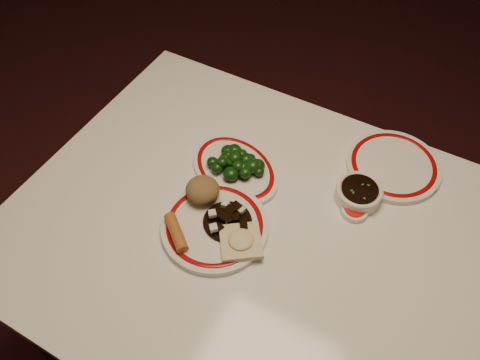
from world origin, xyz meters
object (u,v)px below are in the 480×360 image
at_px(fried_wonton, 241,241).
at_px(soy_bowl, 358,194).
at_px(broccoli_pile, 237,162).
at_px(spring_roll, 176,232).
at_px(main_plate, 215,226).
at_px(broccoli_plate, 235,169).
at_px(dining_table, 266,253).
at_px(rice_mound, 203,190).
at_px(stirfry_heap, 228,218).

distance_m(fried_wonton, soy_bowl, 0.31).
bearing_deg(broccoli_pile, soy_bowl, 12.57).
bearing_deg(spring_roll, main_plate, -3.80).
bearing_deg(broccoli_plate, main_plate, -75.76).
xyz_separation_m(main_plate, spring_roll, (-0.06, -0.07, 0.02)).
bearing_deg(spring_roll, dining_table, -18.11).
height_order(rice_mound, broccoli_plate, rice_mound).
distance_m(main_plate, broccoli_plate, 0.18).
distance_m(dining_table, broccoli_pile, 0.24).
height_order(dining_table, soy_bowl, soy_bowl).
bearing_deg(main_plate, stirfry_heap, 47.41).
relative_size(dining_table, stirfry_heap, 10.56).
bearing_deg(soy_bowl, dining_table, -127.02).
bearing_deg(spring_roll, broccoli_pile, 32.95).
bearing_deg(main_plate, soy_bowl, 43.08).
height_order(spring_roll, fried_wonton, spring_roll).
relative_size(broccoli_plate, soy_bowl, 2.81).
height_order(spring_roll, broccoli_plate, spring_roll).
bearing_deg(dining_table, main_plate, -156.50).
bearing_deg(main_plate, broccoli_plate, 104.24).
distance_m(rice_mound, fried_wonton, 0.16).
bearing_deg(fried_wonton, soy_bowl, 54.66).
height_order(dining_table, broccoli_pile, broccoli_pile).
relative_size(main_plate, soy_bowl, 2.88).
relative_size(dining_table, fried_wonton, 9.49).
relative_size(rice_mound, fried_wonton, 0.64).
bearing_deg(main_plate, spring_roll, -131.88).
distance_m(dining_table, broccoli_plate, 0.22).
xyz_separation_m(rice_mound, fried_wonton, (0.14, -0.07, -0.02)).
bearing_deg(broccoli_plate, spring_roll, -93.71).
xyz_separation_m(broccoli_pile, soy_bowl, (0.30, 0.07, -0.02)).
xyz_separation_m(rice_mound, broccoli_pile, (0.03, 0.12, -0.01)).
bearing_deg(stirfry_heap, rice_mound, 161.38).
xyz_separation_m(main_plate, broccoli_plate, (-0.04, 0.17, -0.00)).
height_order(dining_table, stirfry_heap, stirfry_heap).
xyz_separation_m(spring_roll, broccoli_pile, (0.02, 0.24, 0.01)).
relative_size(rice_mound, soy_bowl, 0.74).
relative_size(broccoli_pile, soy_bowl, 1.32).
xyz_separation_m(main_plate, rice_mound, (-0.06, 0.05, 0.04)).
height_order(main_plate, soy_bowl, soy_bowl).
bearing_deg(spring_roll, stirfry_heap, -3.99).
height_order(main_plate, rice_mound, rice_mound).
xyz_separation_m(dining_table, main_plate, (-0.11, -0.05, 0.10)).
height_order(main_plate, broccoli_pile, broccoli_pile).
relative_size(main_plate, spring_roll, 3.20).
bearing_deg(main_plate, broccoli_pile, 102.23).
xyz_separation_m(stirfry_heap, soy_bowl, (0.24, 0.22, -0.01)).
relative_size(rice_mound, broccoli_pile, 0.56).
xyz_separation_m(spring_roll, stirfry_heap, (0.08, 0.09, -0.00)).
height_order(rice_mound, stirfry_heap, rice_mound).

